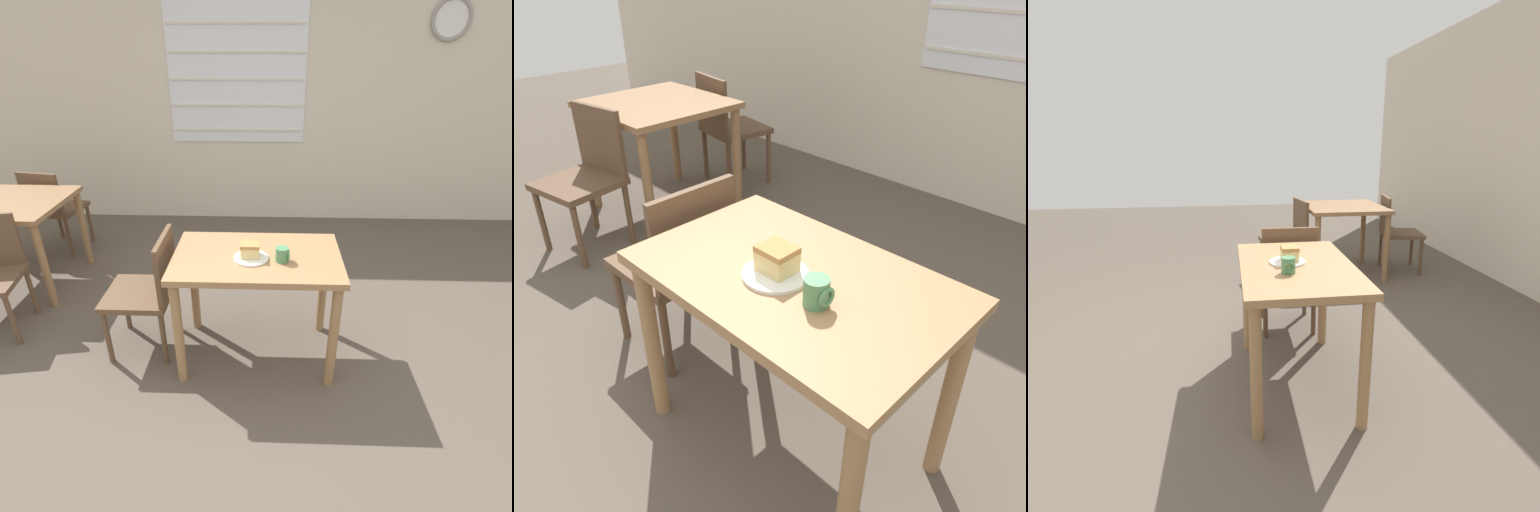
% 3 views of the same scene
% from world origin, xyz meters
% --- Properties ---
extents(ground_plane, '(14.00, 14.00, 0.00)m').
position_xyz_m(ground_plane, '(0.00, 0.00, 0.00)').
color(ground_plane, brown).
extents(dining_table_near, '(1.02, 0.64, 0.76)m').
position_xyz_m(dining_table_near, '(0.11, 0.56, 0.63)').
color(dining_table_near, '#9E754C').
rests_on(dining_table_near, ground_plane).
extents(dining_table_far, '(0.85, 0.83, 0.76)m').
position_xyz_m(dining_table_far, '(-1.93, 1.43, 0.64)').
color(dining_table_far, olive).
rests_on(dining_table_far, ground_plane).
extents(chair_near_window, '(0.43, 0.43, 0.85)m').
position_xyz_m(chair_near_window, '(-0.60, 0.62, 0.47)').
color(chair_near_window, brown).
rests_on(chair_near_window, ground_plane).
extents(chair_far_corner, '(0.49, 0.49, 0.85)m').
position_xyz_m(chair_far_corner, '(-1.80, 0.81, 0.47)').
color(chair_far_corner, brown).
rests_on(chair_far_corner, ground_plane).
extents(chair_far_opposite, '(0.49, 0.49, 0.85)m').
position_xyz_m(chair_far_opposite, '(-1.94, 2.05, 0.47)').
color(chair_far_opposite, brown).
rests_on(chair_far_opposite, ground_plane).
extents(plate, '(0.21, 0.21, 0.01)m').
position_xyz_m(plate, '(0.08, 0.52, 0.77)').
color(plate, white).
rests_on(plate, dining_table_near).
extents(cake_slice, '(0.11, 0.10, 0.08)m').
position_xyz_m(cake_slice, '(0.07, 0.53, 0.82)').
color(cake_slice, '#E0C67F').
rests_on(cake_slice, plate).
extents(coffee_mug, '(0.08, 0.08, 0.09)m').
position_xyz_m(coffee_mug, '(0.27, 0.49, 0.80)').
color(coffee_mug, '#4C8456').
rests_on(coffee_mug, dining_table_near).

